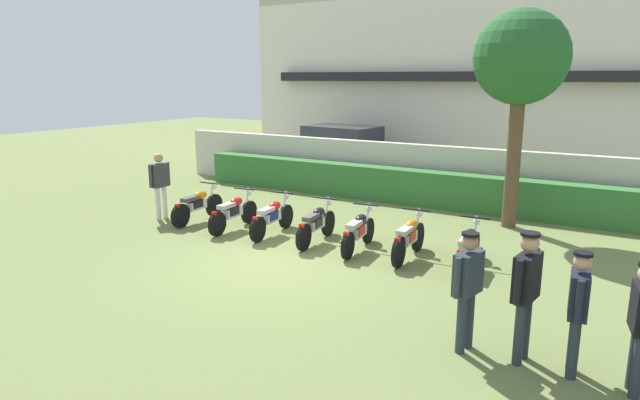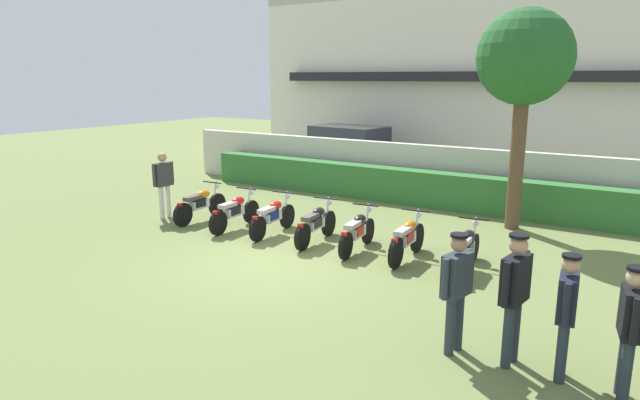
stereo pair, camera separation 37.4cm
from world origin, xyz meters
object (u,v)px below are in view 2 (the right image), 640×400
motorcycle_in_row_0 (200,204)px  inspector_person (163,179)px  officer_3 (630,323)px  tree_near_inspector (525,61)px  officer_0 (457,283)px  officer_1 (515,288)px  motorcycle_in_row_4 (357,231)px  motorcycle_in_row_2 (273,216)px  motorcycle_in_row_6 (466,249)px  motorcycle_in_row_1 (235,211)px  motorcycle_in_row_5 (407,238)px  parked_car (352,152)px  motorcycle_in_row_3 (316,224)px  officer_2 (567,307)px

motorcycle_in_row_0 → inspector_person: inspector_person is taller
officer_3 → tree_near_inspector: bearing=-77.5°
tree_near_inspector → officer_0: tree_near_inspector is taller
inspector_person → officer_1: size_ratio=0.99×
motorcycle_in_row_4 → officer_3: size_ratio=1.13×
motorcycle_in_row_0 → motorcycle_in_row_2: size_ratio=1.00×
motorcycle_in_row_6 → officer_3: bearing=-142.5°
motorcycle_in_row_1 → motorcycle_in_row_5: motorcycle_in_row_5 is taller
motorcycle_in_row_1 → motorcycle_in_row_2: motorcycle_in_row_2 is taller
parked_car → motorcycle_in_row_6: size_ratio=2.47×
tree_near_inspector → officer_3: tree_near_inspector is taller
motorcycle_in_row_2 → motorcycle_in_row_4: size_ratio=1.05×
tree_near_inspector → motorcycle_in_row_5: tree_near_inspector is taller
motorcycle_in_row_5 → motorcycle_in_row_6: bearing=-91.4°
motorcycle_in_row_2 → tree_near_inspector: bearing=-57.4°
motorcycle_in_row_4 → inspector_person: 5.75m
officer_0 → officer_1: (0.73, 0.08, 0.07)m
motorcycle_in_row_1 → motorcycle_in_row_5: 4.54m
motorcycle_in_row_3 → officer_3: officer_3 is taller
motorcycle_in_row_2 → motorcycle_in_row_1: bearing=90.4°
officer_0 → officer_3: (2.04, -0.02, -0.04)m
officer_1 → motorcycle_in_row_4: bearing=-29.6°
motorcycle_in_row_0 → officer_2: bearing=-111.6°
inspector_person → tree_near_inspector: bearing=25.9°
motorcycle_in_row_1 → officer_2: (8.02, -3.07, 0.51)m
motorcycle_in_row_3 → motorcycle_in_row_5: (2.22, 0.01, 0.01)m
inspector_person → officer_2: 10.73m
officer_0 → officer_2: (1.35, 0.06, -0.04)m
motorcycle_in_row_0 → motorcycle_in_row_3: motorcycle_in_row_0 is taller
tree_near_inspector → motorcycle_in_row_6: 5.13m
motorcycle_in_row_2 → officer_0: size_ratio=1.15×
motorcycle_in_row_2 → officer_3: size_ratio=1.18×
parked_car → officer_1: bearing=-44.3°
motorcycle_in_row_0 → motorcycle_in_row_2: (2.36, 0.01, -0.00)m
officer_2 → motorcycle_in_row_4: bearing=-40.6°
inspector_person → officer_2: size_ratio=1.08×
parked_car → motorcycle_in_row_1: parked_car is taller
parked_car → motorcycle_in_row_0: bearing=-82.7°
tree_near_inspector → motorcycle_in_row_4: size_ratio=2.86×
motorcycle_in_row_2 → officer_0: 6.48m
motorcycle_in_row_6 → officer_3: (2.94, -3.30, 0.52)m
inspector_person → officer_1: 10.13m
inspector_person → officer_3: bearing=-15.2°
parked_car → motorcycle_in_row_4: parked_car is taller
motorcycle_in_row_2 → motorcycle_in_row_6: (4.68, 0.03, -0.01)m
motorcycle_in_row_3 → officer_1: size_ratio=1.07×
motorcycle_in_row_1 → motorcycle_in_row_5: (4.54, 0.11, 0.01)m
motorcycle_in_row_2 → motorcycle_in_row_6: motorcycle_in_row_2 is taller
motorcycle_in_row_4 → motorcycle_in_row_6: size_ratio=0.96×
motorcycle_in_row_3 → inspector_person: bearing=87.6°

